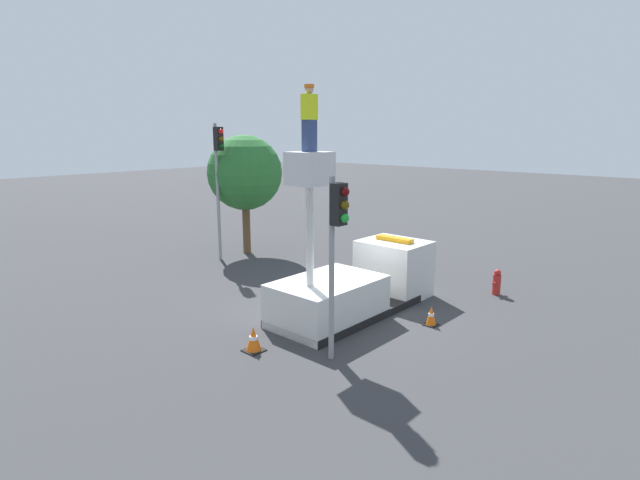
# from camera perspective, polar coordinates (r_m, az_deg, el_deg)

# --- Properties ---
(ground_plane) EXTENTS (120.00, 120.00, 0.00)m
(ground_plane) POSITION_cam_1_polar(r_m,az_deg,el_deg) (15.94, 3.07, -8.45)
(ground_plane) COLOR #38383A
(bucket_truck) EXTENTS (6.09, 2.28, 5.11)m
(bucket_truck) POSITION_cam_1_polar(r_m,az_deg,el_deg) (15.99, 4.14, -5.01)
(bucket_truck) COLOR black
(bucket_truck) RESTS_ON ground
(worker) EXTENTS (0.40, 0.26, 1.75)m
(worker) POSITION_cam_1_polar(r_m,az_deg,el_deg) (13.65, -1.23, 13.74)
(worker) COLOR navy
(worker) RESTS_ON bucket_truck
(traffic_light_pole) EXTENTS (0.34, 0.57, 4.62)m
(traffic_light_pole) POSITION_cam_1_polar(r_m,az_deg,el_deg) (11.91, 1.90, 0.84)
(traffic_light_pole) COLOR gray
(traffic_light_pole) RESTS_ON ground
(traffic_light_across) EXTENTS (0.34, 0.57, 5.99)m
(traffic_light_across) POSITION_cam_1_polar(r_m,az_deg,el_deg) (22.20, -11.53, 8.36)
(traffic_light_across) COLOR gray
(traffic_light_across) RESTS_ON ground
(fire_hydrant) EXTENTS (0.52, 0.28, 0.91)m
(fire_hydrant) POSITION_cam_1_polar(r_m,az_deg,el_deg) (18.71, 19.55, -4.57)
(fire_hydrant) COLOR #B2231E
(fire_hydrant) RESTS_ON ground
(traffic_cone_rear) EXTENTS (0.50, 0.50, 0.67)m
(traffic_cone_rear) POSITION_cam_1_polar(r_m,az_deg,el_deg) (13.42, -7.61, -11.21)
(traffic_cone_rear) COLOR black
(traffic_cone_rear) RESTS_ON ground
(traffic_cone_curbside) EXTENTS (0.39, 0.39, 0.60)m
(traffic_cone_curbside) POSITION_cam_1_polar(r_m,az_deg,el_deg) (15.33, 12.58, -8.49)
(traffic_cone_curbside) COLOR black
(traffic_cone_curbside) RESTS_ON ground
(tree_left_bg) EXTENTS (3.44, 3.44, 5.50)m
(tree_left_bg) POSITION_cam_1_polar(r_m,az_deg,el_deg) (23.42, -8.59, 7.56)
(tree_left_bg) COLOR brown
(tree_left_bg) RESTS_ON ground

